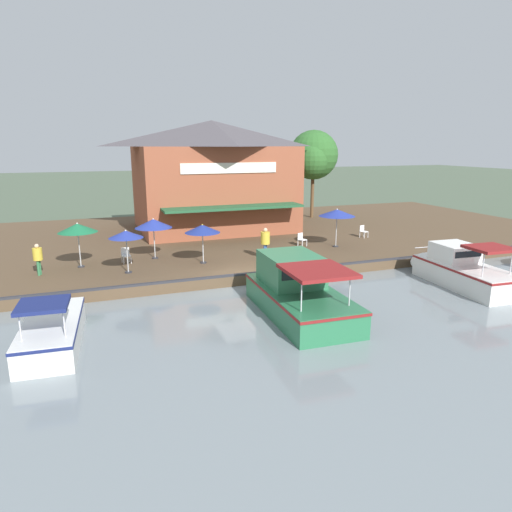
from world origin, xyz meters
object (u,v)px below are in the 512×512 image
patio_umbrella_mid_patio_right (153,223)px  cafe_chair_far_corner_seat (363,231)px  patio_umbrella_far_corner (202,229)px  patio_umbrella_back_row (77,228)px  motorboat_mid_row (54,326)px  person_near_entrance (265,239)px  patio_umbrella_mid_patio_left (126,234)px  cafe_chair_mid_patio (302,239)px  tree_downstream_bank (313,156)px  motorboat_far_downstream (293,290)px  waterfront_restaurant (213,175)px  cafe_chair_back_row_seat (126,255)px  patio_umbrella_near_quay_edge (337,213)px  motorboat_second_along (457,269)px  person_at_quay_edge (38,256)px

patio_umbrella_mid_patio_right → cafe_chair_far_corner_seat: patio_umbrella_mid_patio_right is taller
patio_umbrella_far_corner → patio_umbrella_mid_patio_right: bearing=-130.5°
patio_umbrella_back_row → motorboat_mid_row: (8.48, -0.90, -2.11)m
person_near_entrance → patio_umbrella_mid_patio_left: bearing=-88.2°
patio_umbrella_mid_patio_right → cafe_chair_mid_patio: 9.53m
person_near_entrance → tree_downstream_bank: (-12.71, 9.44, 4.24)m
motorboat_far_downstream → waterfront_restaurant: bearing=176.0°
patio_umbrella_mid_patio_right → cafe_chair_back_row_seat: 2.33m
tree_downstream_bank → person_near_entrance: bearing=-36.6°
patio_umbrella_far_corner → motorboat_mid_row: 10.30m
waterfront_restaurant → motorboat_mid_row: (17.36, -10.71, -4.13)m
patio_umbrella_far_corner → tree_downstream_bank: bearing=133.5°
patio_umbrella_far_corner → patio_umbrella_near_quay_edge: size_ratio=0.89×
cafe_chair_mid_patio → patio_umbrella_back_row: bearing=-87.4°
motorboat_second_along → patio_umbrella_near_quay_edge: bearing=-160.7°
cafe_chair_far_corner_seat → person_at_quay_edge: size_ratio=0.53×
motorboat_far_downstream → tree_downstream_bank: tree_downstream_bank is taller
patio_umbrella_back_row → cafe_chair_far_corner_seat: 18.91m
patio_umbrella_mid_patio_left → motorboat_far_downstream: patio_umbrella_mid_patio_left is taller
patio_umbrella_back_row → person_near_entrance: bearing=79.7°
waterfront_restaurant → patio_umbrella_mid_patio_right: waterfront_restaurant is taller
patio_umbrella_back_row → motorboat_far_downstream: (8.53, 8.60, -1.79)m
motorboat_far_downstream → cafe_chair_mid_patio: bearing=152.2°
person_near_entrance → motorboat_second_along: person_near_entrance is taller
cafe_chair_mid_patio → motorboat_far_downstream: motorboat_far_downstream is taller
waterfront_restaurant → person_near_entrance: 11.10m
person_near_entrance → cafe_chair_far_corner_seat: bearing=111.4°
motorboat_mid_row → cafe_chair_back_row_seat: bearing=159.1°
cafe_chair_back_row_seat → cafe_chair_far_corner_seat: size_ratio=1.00×
waterfront_restaurant → person_near_entrance: bearing=0.7°
patio_umbrella_mid_patio_right → person_at_quay_edge: (1.48, -5.98, -1.05)m
cafe_chair_back_row_seat → waterfront_restaurant: bearing=139.8°
motorboat_mid_row → tree_downstream_bank: bearing=133.7°
motorboat_far_downstream → motorboat_second_along: size_ratio=1.12×
tree_downstream_bank → cafe_chair_mid_patio: bearing=-30.1°
cafe_chair_back_row_seat → motorboat_mid_row: size_ratio=0.15×
person_at_quay_edge → cafe_chair_back_row_seat: bearing=102.9°
cafe_chair_mid_patio → motorboat_far_downstream: 10.33m
cafe_chair_far_corner_seat → motorboat_second_along: 9.67m
cafe_chair_back_row_seat → motorboat_second_along: (8.07, 15.70, -0.25)m
patio_umbrella_mid_patio_left → patio_umbrella_near_quay_edge: bearing=97.3°
cafe_chair_far_corner_seat → motorboat_mid_row: 22.12m
person_near_entrance → person_at_quay_edge: size_ratio=1.13×
cafe_chair_far_corner_seat → patio_umbrella_near_quay_edge: bearing=-59.2°
cafe_chair_mid_patio → motorboat_mid_row: (9.08, -14.32, -0.45)m
motorboat_second_along → person_at_quay_edge: bearing=-109.5°
person_at_quay_edge → patio_umbrella_near_quay_edge: bearing=91.8°
patio_umbrella_near_quay_edge → tree_downstream_bank: size_ratio=0.32×
patio_umbrella_mid_patio_left → cafe_chair_far_corner_seat: patio_umbrella_mid_patio_left is taller
patio_umbrella_mid_patio_right → cafe_chair_far_corner_seat: 14.86m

